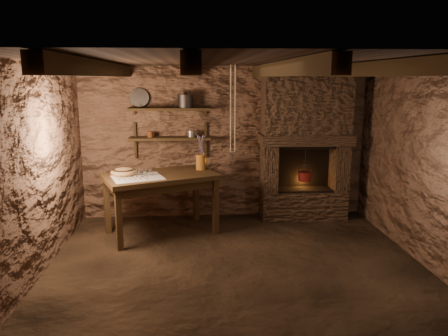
{
  "coord_description": "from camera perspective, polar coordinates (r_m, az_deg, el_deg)",
  "views": [
    {
      "loc": [
        -0.49,
        -4.89,
        2.21
      ],
      "look_at": [
        -0.08,
        0.9,
        1.01
      ],
      "focal_mm": 35.0,
      "sensor_mm": 36.0,
      "label": 1
    }
  ],
  "objects": [
    {
      "name": "stoneware_jug",
      "position": [
        6.46,
        -3.03,
        1.73
      ],
      "size": [
        0.17,
        0.17,
        0.52
      ],
      "rotation": [
        0.0,
        0.0,
        0.23
      ],
      "color": "#A56620",
      "rests_on": "work_table"
    },
    {
      "name": "iron_stockpot",
      "position": [
        6.74,
        -5.06,
        8.62
      ],
      "size": [
        0.26,
        0.26,
        0.18
      ],
      "primitive_type": "cylinder",
      "rotation": [
        0.0,
        0.0,
        -0.07
      ],
      "color": "#292624",
      "rests_on": "shelf_upper"
    },
    {
      "name": "tin_pan",
      "position": [
        6.88,
        -11.0,
        8.99
      ],
      "size": [
        0.3,
        0.15,
        0.29
      ],
      "primitive_type": "cylinder",
      "rotation": [
        1.26,
        0.0,
        0.08
      ],
      "color": "#A9A9A3",
      "rests_on": "shelf_upper"
    },
    {
      "name": "rusty_tin",
      "position": [
        6.81,
        -9.62,
        4.36
      ],
      "size": [
        0.12,
        0.12,
        0.09
      ],
      "primitive_type": "cylinder",
      "rotation": [
        0.0,
        0.0,
        -0.38
      ],
      "color": "#552411",
      "rests_on": "shelf_lower"
    },
    {
      "name": "beam_mid_right",
      "position": [
        4.99,
        7.6,
        12.69
      ],
      "size": [
        0.14,
        3.95,
        0.16
      ],
      "primitive_type": "cube",
      "color": "black",
      "rests_on": "ceiling"
    },
    {
      "name": "front_wall",
      "position": [
        3.1,
        5.33,
        -7.46
      ],
      "size": [
        4.5,
        0.04,
        2.4
      ],
      "primitive_type": "cube",
      "color": "#4A3023",
      "rests_on": "floor"
    },
    {
      "name": "hearth",
      "position": [
        6.95,
        10.53,
        3.32
      ],
      "size": [
        1.43,
        0.51,
        2.3
      ],
      "color": "#3E2B1F",
      "rests_on": "floor"
    },
    {
      "name": "small_kettle",
      "position": [
        6.78,
        -4.3,
        4.5
      ],
      "size": [
        0.15,
        0.11,
        0.15
      ],
      "primitive_type": null,
      "rotation": [
        0.0,
        0.0,
        0.02
      ],
      "color": "#A9A9A3",
      "rests_on": "shelf_lower"
    },
    {
      "name": "shelf_lower",
      "position": [
        6.8,
        -7.05,
        3.87
      ],
      "size": [
        1.25,
        0.3,
        0.04
      ],
      "primitive_type": "cube",
      "color": "black",
      "rests_on": "back_wall"
    },
    {
      "name": "hanging_ropes",
      "position": [
        5.98,
        1.17,
        7.71
      ],
      "size": [
        0.08,
        0.08,
        1.2
      ],
      "primitive_type": null,
      "color": "beige",
      "rests_on": "ceiling"
    },
    {
      "name": "left_wall",
      "position": [
        5.29,
        -23.37,
        -0.33
      ],
      "size": [
        0.04,
        4.0,
        2.4
      ],
      "primitive_type": "cube",
      "color": "#4A3023",
      "rests_on": "floor"
    },
    {
      "name": "red_pot",
      "position": [
        7.0,
        10.5,
        -1.0
      ],
      "size": [
        0.24,
        0.24,
        0.54
      ],
      "rotation": [
        0.0,
        0.0,
        0.21
      ],
      "color": "maroon",
      "rests_on": "hearth"
    },
    {
      "name": "work_table",
      "position": [
        6.33,
        -8.22,
        -4.4
      ],
      "size": [
        1.76,
        1.4,
        0.88
      ],
      "rotation": [
        0.0,
        0.0,
        0.39
      ],
      "color": "black",
      "rests_on": "floor"
    },
    {
      "name": "wooden_bowl",
      "position": [
        6.26,
        -12.96,
        -0.54
      ],
      "size": [
        0.43,
        0.43,
        0.13
      ],
      "primitive_type": "ellipsoid",
      "rotation": [
        0.0,
        0.0,
        -0.19
      ],
      "color": "#9C7443",
      "rests_on": "work_table"
    },
    {
      "name": "back_wall",
      "position": [
        6.98,
        0.04,
        3.33
      ],
      "size": [
        4.5,
        0.04,
        2.4
      ],
      "primitive_type": "cube",
      "color": "#4A3023",
      "rests_on": "floor"
    },
    {
      "name": "beam_far_right",
      "position": [
        5.28,
        18.55,
        12.14
      ],
      "size": [
        0.14,
        3.95,
        0.16
      ],
      "primitive_type": "cube",
      "color": "black",
      "rests_on": "ceiling"
    },
    {
      "name": "linen_cloth",
      "position": [
        6.05,
        -11.18,
        -1.26
      ],
      "size": [
        0.79,
        0.71,
        0.01
      ],
      "primitive_type": "cube",
      "rotation": [
        0.0,
        0.0,
        0.33
      ],
      "color": "silver",
      "rests_on": "work_table"
    },
    {
      "name": "beam_far_left",
      "position": [
        4.99,
        -16.09,
        12.35
      ],
      "size": [
        0.14,
        3.95,
        0.16
      ],
      "primitive_type": "cube",
      "color": "black",
      "rests_on": "ceiling"
    },
    {
      "name": "right_wall",
      "position": [
        5.69,
        24.82,
        0.34
      ],
      "size": [
        0.04,
        4.0,
        2.4
      ],
      "primitive_type": "cube",
      "color": "#4A3023",
      "rests_on": "floor"
    },
    {
      "name": "ceiling",
      "position": [
        4.92,
        1.74,
        13.85
      ],
      "size": [
        4.5,
        4.0,
        0.04
      ],
      "primitive_type": "cube",
      "color": "black",
      "rests_on": "back_wall"
    },
    {
      "name": "floor",
      "position": [
        5.39,
        1.58,
        -12.58
      ],
      "size": [
        4.5,
        4.5,
        0.0
      ],
      "primitive_type": "plane",
      "color": "black",
      "rests_on": "ground"
    },
    {
      "name": "drinking_glasses",
      "position": [
        6.16,
        -10.86,
        -0.57
      ],
      "size": [
        0.21,
        0.06,
        0.08
      ],
      "primitive_type": null,
      "color": "silver",
      "rests_on": "linen_cloth"
    },
    {
      "name": "shelf_upper",
      "position": [
        6.75,
        -7.14,
        7.65
      ],
      "size": [
        1.25,
        0.3,
        0.04
      ],
      "primitive_type": "cube",
      "color": "black",
      "rests_on": "back_wall"
    },
    {
      "name": "pewter_cutlery_row",
      "position": [
        6.02,
        -11.21,
        -1.21
      ],
      "size": [
        0.59,
        0.38,
        0.01
      ],
      "primitive_type": null,
      "rotation": [
        0.0,
        0.0,
        0.33
      ],
      "color": "gray",
      "rests_on": "linen_cloth"
    },
    {
      "name": "beam_mid_left",
      "position": [
        4.89,
        -4.26,
        12.78
      ],
      "size": [
        0.14,
        3.95,
        0.16
      ],
      "primitive_type": "cube",
      "color": "black",
      "rests_on": "ceiling"
    }
  ]
}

